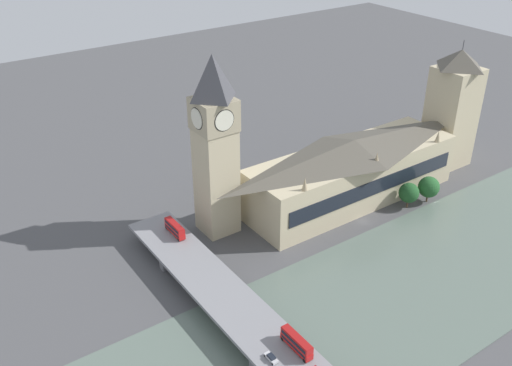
% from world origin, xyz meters
% --- Properties ---
extents(ground_plane, '(600.00, 600.00, 0.00)m').
position_xyz_m(ground_plane, '(0.00, 0.00, 0.00)').
color(ground_plane, '#4C4C4F').
extents(river_water, '(63.66, 360.00, 0.30)m').
position_xyz_m(river_water, '(-37.83, 0.00, 0.15)').
color(river_water, slate).
rests_on(river_water, ground_plane).
extents(parliament_hall, '(27.55, 94.73, 27.33)m').
position_xyz_m(parliament_hall, '(16.54, -8.00, 13.58)').
color(parliament_hall, '#C1B28E').
rests_on(parliament_hall, ground_plane).
extents(clock_tower, '(14.14, 14.14, 69.21)m').
position_xyz_m(clock_tower, '(28.91, 49.82, 37.08)').
color(clock_tower, '#C1B28E').
rests_on(clock_tower, ground_plane).
extents(victoria_tower, '(17.86, 17.86, 58.30)m').
position_xyz_m(victoria_tower, '(16.60, -68.30, 27.15)').
color(victoria_tower, '#C1B28E').
rests_on(victoria_tower, ground_plane).
extents(road_bridge, '(159.31, 16.79, 6.43)m').
position_xyz_m(road_bridge, '(-37.83, 72.66, 5.27)').
color(road_bridge, slate).
rests_on(road_bridge, ground_plane).
extents(double_decker_bus_lead, '(11.64, 2.56, 4.72)m').
position_xyz_m(double_decker_bus_lead, '(-43.26, 68.59, 9.04)').
color(double_decker_bus_lead, red).
rests_on(double_decker_bus_lead, road_bridge).
extents(double_decker_bus_mid, '(11.40, 2.58, 4.61)m').
position_xyz_m(double_decker_bus_mid, '(26.46, 69.43, 8.97)').
color(double_decker_bus_mid, red).
rests_on(double_decker_bus_mid, road_bridge).
extents(car_northbound_mid, '(4.52, 1.78, 1.53)m').
position_xyz_m(car_northbound_mid, '(-42.30, 76.54, 7.18)').
color(car_northbound_mid, silver).
rests_on(car_northbound_mid, road_bridge).
extents(tree_embankment_near, '(8.33, 8.33, 11.14)m').
position_xyz_m(tree_embankment_near, '(-2.33, -22.39, 6.96)').
color(tree_embankment_near, brown).
rests_on(tree_embankment_near, ground_plane).
extents(tree_embankment_mid, '(8.88, 8.88, 11.47)m').
position_xyz_m(tree_embankment_mid, '(-3.80, -32.78, 7.02)').
color(tree_embankment_mid, brown).
rests_on(tree_embankment_mid, ground_plane).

